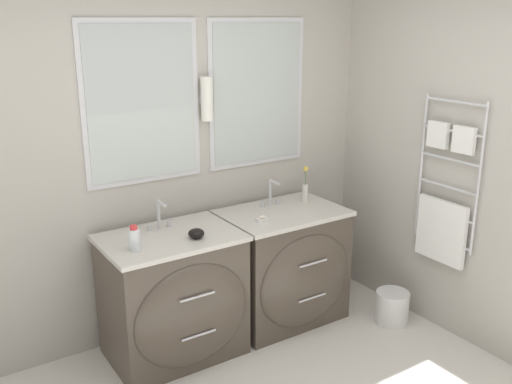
{
  "coord_description": "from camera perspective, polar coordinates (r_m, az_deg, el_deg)",
  "views": [
    {
      "loc": [
        -1.52,
        -1.78,
        2.21
      ],
      "look_at": [
        0.46,
        1.23,
        1.11
      ],
      "focal_mm": 40.0,
      "sensor_mm": 36.0,
      "label": 1
    }
  ],
  "objects": [
    {
      "name": "flower_vase",
      "position": [
        4.35,
        4.95,
        0.34
      ],
      "size": [
        0.04,
        0.04,
        0.28
      ],
      "color": "silver",
      "rests_on": "vanity_right"
    },
    {
      "name": "wall_right",
      "position": [
        4.24,
        18.05,
        3.72
      ],
      "size": [
        0.13,
        3.63,
        2.6
      ],
      "color": "#B2ADA3",
      "rests_on": "ground_plane"
    },
    {
      "name": "toiletry_bottle",
      "position": [
        3.52,
        -12.08,
        -4.62
      ],
      "size": [
        0.07,
        0.07,
        0.16
      ],
      "color": "silver",
      "rests_on": "vanity_left"
    },
    {
      "name": "soap_dish",
      "position": [
        3.94,
        0.64,
        -2.75
      ],
      "size": [
        0.08,
        0.06,
        0.04
      ],
      "color": "white",
      "rests_on": "vanity_right"
    },
    {
      "name": "vanity_right",
      "position": [
        4.29,
        2.94,
        -7.43
      ],
      "size": [
        0.88,
        0.68,
        0.86
      ],
      "color": "#4C4238",
      "rests_on": "ground_plane"
    },
    {
      "name": "faucet_left",
      "position": [
        3.83,
        -9.61,
        -2.3
      ],
      "size": [
        0.17,
        0.13,
        0.2
      ],
      "color": "silver",
      "rests_on": "vanity_left"
    },
    {
      "name": "wall_back",
      "position": [
        3.97,
        -9.74,
        3.82
      ],
      "size": [
        5.01,
        0.16,
        2.6
      ],
      "color": "#B2ADA3",
      "rests_on": "ground_plane"
    },
    {
      "name": "faucet_right",
      "position": [
        4.25,
        1.54,
        -0.12
      ],
      "size": [
        0.17,
        0.13,
        0.2
      ],
      "color": "silver",
      "rests_on": "vanity_right"
    },
    {
      "name": "waste_bin",
      "position": [
        4.49,
        13.44,
        -11.08
      ],
      "size": [
        0.25,
        0.25,
        0.25
      ],
      "color": "silver",
      "rests_on": "ground_plane"
    },
    {
      "name": "vanity_left",
      "position": [
        3.88,
        -8.07,
        -10.4
      ],
      "size": [
        0.88,
        0.68,
        0.86
      ],
      "color": "#4C4238",
      "rests_on": "ground_plane"
    },
    {
      "name": "amenity_bowl",
      "position": [
        3.67,
        -6.0,
        -4.14
      ],
      "size": [
        0.1,
        0.1,
        0.06
      ],
      "color": "black",
      "rests_on": "vanity_left"
    }
  ]
}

